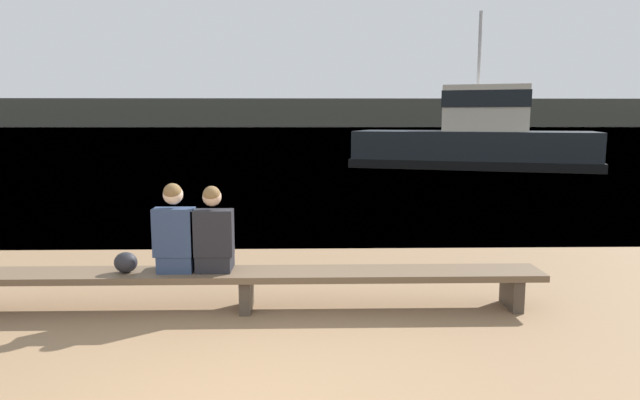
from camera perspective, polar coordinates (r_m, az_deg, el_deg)
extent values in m
plane|color=#426B8E|center=(128.97, -1.62, 7.22)|extent=(240.00, 240.00, 0.00)
cube|color=#4C4C42|center=(146.50, -1.60, 8.69)|extent=(600.00, 12.00, 6.95)
cube|color=brown|center=(6.29, -7.38, -7.39)|extent=(6.44, 0.54, 0.07)
cube|color=#42382D|center=(6.71, 18.62, -8.68)|extent=(0.12, 0.46, 0.36)
cube|color=#42382D|center=(6.35, -7.34, -9.26)|extent=(0.12, 0.46, 0.36)
cube|color=navy|center=(6.46, -14.05, -5.98)|extent=(0.37, 0.41, 0.19)
cube|color=navy|center=(6.29, -14.36, -3.11)|extent=(0.43, 0.22, 0.51)
sphere|color=beige|center=(6.22, -14.49, 0.53)|extent=(0.21, 0.21, 0.21)
sphere|color=brown|center=(6.21, -14.53, 0.75)|extent=(0.19, 0.19, 0.19)
cube|color=black|center=(6.38, -10.44, -6.04)|extent=(0.37, 0.41, 0.19)
cube|color=black|center=(6.21, -10.66, -3.23)|extent=(0.43, 0.22, 0.49)
sphere|color=tan|center=(6.15, -10.76, 0.32)|extent=(0.20, 0.20, 0.20)
sphere|color=brown|center=(6.13, -10.79, 0.53)|extent=(0.19, 0.19, 0.19)
ellipsoid|color=#232328|center=(6.50, -18.85, -5.93)|extent=(0.25, 0.20, 0.22)
cube|color=black|center=(25.33, 14.98, 4.92)|extent=(10.41, 6.38, 1.54)
cube|color=black|center=(25.37, 14.93, 3.60)|extent=(10.64, 6.57, 0.37)
cube|color=beige|center=(25.29, 16.25, 8.78)|extent=(3.92, 3.05, 1.91)
cube|color=black|center=(25.30, 16.28, 9.65)|extent=(4.00, 3.14, 0.69)
cylinder|color=#B2B2B7|center=(25.46, 15.68, 14.38)|extent=(0.14, 0.14, 3.03)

